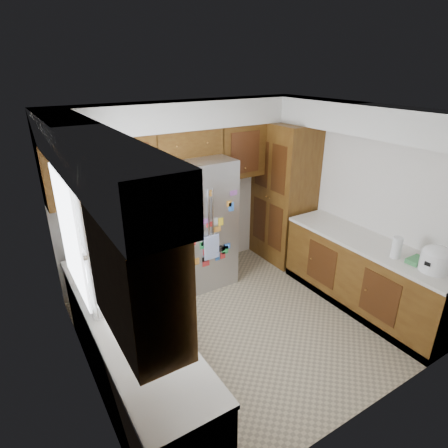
% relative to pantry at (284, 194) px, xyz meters
% --- Properties ---
extents(floor, '(3.60, 3.60, 0.00)m').
position_rel_pantry_xyz_m(floor, '(-1.50, -1.15, -1.07)').
color(floor, tan).
rests_on(floor, ground).
extents(room_shell, '(3.64, 3.24, 2.52)m').
position_rel_pantry_xyz_m(room_shell, '(-1.61, -0.79, 0.75)').
color(room_shell, silver).
rests_on(room_shell, ground).
extents(left_counter_run, '(1.36, 3.20, 0.92)m').
position_rel_pantry_xyz_m(left_counter_run, '(-2.86, -1.12, -0.65)').
color(left_counter_run, '#48280D').
rests_on(left_counter_run, ground).
extents(right_counter_run, '(0.63, 2.25, 0.92)m').
position_rel_pantry_xyz_m(right_counter_run, '(0.00, -1.62, -0.65)').
color(right_counter_run, '#48280D').
rests_on(right_counter_run, ground).
extents(pantry, '(0.60, 0.90, 2.15)m').
position_rel_pantry_xyz_m(pantry, '(0.00, 0.00, 0.00)').
color(pantry, '#48280D').
rests_on(pantry, ground).
extents(fridge, '(0.90, 0.79, 1.80)m').
position_rel_pantry_xyz_m(fridge, '(-1.50, 0.05, -0.17)').
color(fridge, '#B0B0B6').
rests_on(fridge, ground).
extents(bridge_cabinet, '(0.96, 0.34, 0.35)m').
position_rel_pantry_xyz_m(bridge_cabinet, '(-1.50, 0.28, 0.90)').
color(bridge_cabinet, '#48280D').
rests_on(bridge_cabinet, fridge).
extents(fridge_top_items, '(0.74, 0.31, 0.30)m').
position_rel_pantry_xyz_m(fridge_top_items, '(-1.60, 0.23, 1.21)').
color(fridge_top_items, '#0F51A8').
rests_on(fridge_top_items, bridge_cabinet).
extents(sink_assembly, '(0.52, 0.70, 0.37)m').
position_rel_pantry_xyz_m(sink_assembly, '(-3.00, -1.05, -0.09)').
color(sink_assembly, white).
rests_on(sink_assembly, left_counter_run).
extents(left_counter_clutter, '(0.39, 0.89, 0.38)m').
position_rel_pantry_xyz_m(left_counter_clutter, '(-2.97, -0.33, -0.02)').
color(left_counter_clutter, black).
rests_on(left_counter_clutter, left_counter_run).
extents(rice_cooker, '(0.32, 0.31, 0.28)m').
position_rel_pantry_xyz_m(rice_cooker, '(-0.00, -2.43, -0.01)').
color(rice_cooker, white).
rests_on(rice_cooker, right_counter_run).
extents(paper_towel, '(0.11, 0.11, 0.25)m').
position_rel_pantry_xyz_m(paper_towel, '(-0.09, -2.04, -0.03)').
color(paper_towel, white).
rests_on(paper_towel, right_counter_run).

